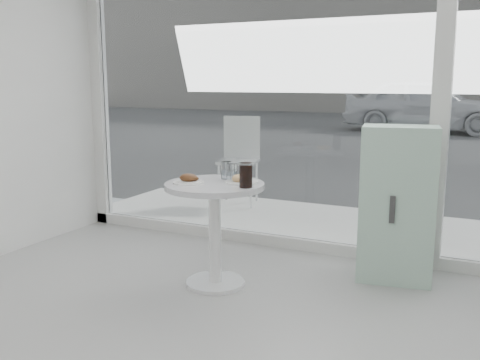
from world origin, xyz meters
The scene contains 13 objects.
storefront centered at (0.07, 3.00, 1.71)m, with size 5.00×0.14×3.00m.
main_table centered at (-0.50, 1.90, 0.55)m, with size 0.72×0.72×0.77m.
patio_deck centered at (0.00, 3.80, 0.03)m, with size 5.60×1.60×0.05m, color white.
street centered at (0.00, 16.00, 0.00)m, with size 40.00×24.00×0.00m, color #323232.
far_building centered at (0.00, 25.00, 4.00)m, with size 40.00×2.00×8.00m, color gray.
mint_cabinet centered at (0.67, 2.60, 0.59)m, with size 0.59×0.44×1.17m.
patio_chair centered at (-1.44, 4.27, 0.64)m, with size 0.54×0.54×1.03m.
car_white centered at (-0.63, 15.35, 0.80)m, with size 1.89×4.70×1.60m, color silver.
plate_fritter centered at (-0.66, 1.82, 0.80)m, with size 0.23×0.23×0.07m.
plate_donut centered at (-0.33, 1.99, 0.79)m, with size 0.24×0.24×0.06m.
water_tumbler_a centered at (-0.50, 2.09, 0.83)m, with size 0.08×0.08×0.13m.
water_tumbler_b centered at (-0.43, 2.04, 0.83)m, with size 0.08×0.08×0.13m.
cola_glass centered at (-0.23, 1.85, 0.85)m, with size 0.09×0.09×0.17m.
Camera 1 is at (1.30, -1.42, 1.49)m, focal length 40.00 mm.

